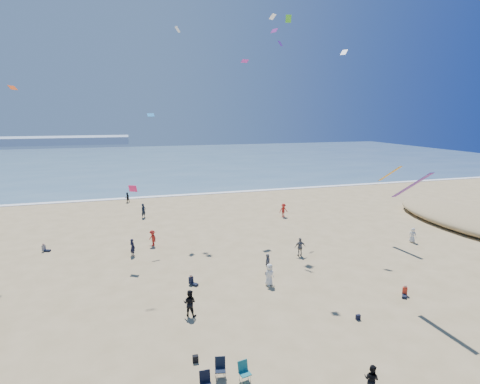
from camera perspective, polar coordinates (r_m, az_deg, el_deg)
name	(u,v)px	position (r m, az deg, el deg)	size (l,w,h in m)	color
ocean	(148,161)	(110.85, -13.90, 4.68)	(220.00, 100.00, 0.06)	#476B84
surf_line	(163,196)	(61.55, -11.62, -0.63)	(220.00, 1.20, 0.08)	white
standing_flyers	(262,258)	(32.57, 3.39, -10.04)	(32.20, 46.09, 1.87)	white
seated_group	(248,309)	(25.74, 1.17, -17.35)	(28.09, 30.82, 0.84)	silver
chair_cluster	(224,375)	(20.29, -2.47, -26.06)	(2.66, 1.46, 1.00)	black
black_backpack	(195,359)	(21.90, -6.80, -23.92)	(0.30, 0.22, 0.38)	black
navy_bag	(358,317)	(26.43, 17.55, -17.73)	(0.28, 0.18, 0.34)	black
kites_aloft	(306,93)	(31.67, 10.08, 14.57)	(46.81, 38.39, 29.08)	#572099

